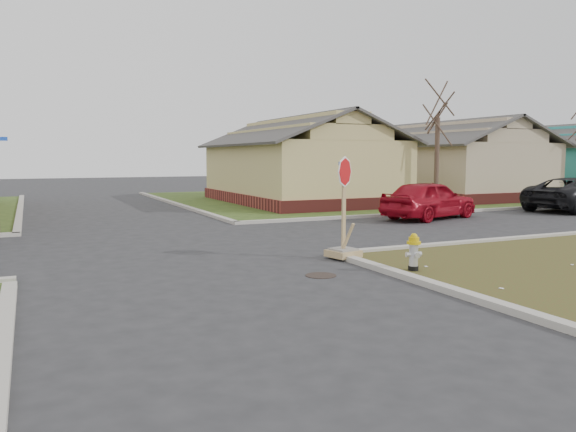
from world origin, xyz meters
name	(u,v)px	position (x,y,z in m)	size (l,w,h in m)	color
ground	(211,281)	(0.00, 0.00, 0.00)	(120.00, 120.00, 0.00)	#28282B
verge_far_right	(454,194)	(22.00, 18.00, 0.03)	(37.00, 19.00, 0.05)	#2D4217
curbs	(158,245)	(0.00, 5.00, 0.00)	(80.00, 40.00, 0.12)	#AFA99E
manhole	(321,275)	(2.20, -0.50, 0.01)	(0.64, 0.64, 0.01)	black
side_house_yellow	(299,162)	(10.00, 16.50, 2.19)	(7.60, 11.60, 4.70)	maroon
side_house_tan	(447,161)	(20.00, 16.50, 2.19)	(7.60, 11.60, 4.70)	maroon
side_house_teal	(562,161)	(30.00, 16.50, 2.19)	(7.60, 11.60, 4.70)	maroon
tree_mid_right	(437,163)	(14.00, 10.20, 2.15)	(0.22, 0.22, 4.20)	#473329
fire_hydrant	(414,250)	(4.12, -1.06, 0.49)	(0.30, 0.30, 0.80)	black
stop_sign	(344,235)	(3.61, 0.98, 0.57)	(0.68, 0.67, 2.41)	tan
red_sedan	(429,200)	(11.17, 7.18, 0.77)	(1.81, 4.50, 1.53)	#A10B1A
dark_pickup	(576,194)	(19.40, 7.05, 0.76)	(2.51, 5.44, 1.51)	black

